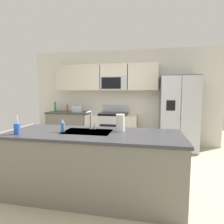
{
  "coord_description": "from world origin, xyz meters",
  "views": [
    {
      "loc": [
        0.73,
        -3.13,
        1.46
      ],
      "look_at": [
        -0.01,
        0.6,
        1.05
      ],
      "focal_mm": 30.12,
      "sensor_mm": 36.0,
      "label": 1
    }
  ],
  "objects_px": {
    "range_oven": "(112,129)",
    "toaster": "(77,109)",
    "refrigerator": "(178,113)",
    "paper_towel_roll": "(120,123)",
    "soap_dispenser": "(63,127)",
    "bottle_green": "(55,107)",
    "pepper_mill": "(67,108)",
    "sink_faucet": "(90,118)",
    "drink_cup_blue": "(17,129)"
  },
  "relations": [
    {
      "from": "range_oven",
      "to": "toaster",
      "type": "bearing_deg",
      "value": -176.89
    },
    {
      "from": "refrigerator",
      "to": "paper_towel_roll",
      "type": "xyz_separation_m",
      "value": [
        -1.12,
        -2.23,
        0.09
      ]
    },
    {
      "from": "paper_towel_roll",
      "to": "refrigerator",
      "type": "bearing_deg",
      "value": 63.42
    },
    {
      "from": "paper_towel_roll",
      "to": "soap_dispenser",
      "type": "bearing_deg",
      "value": -164.95
    },
    {
      "from": "bottle_green",
      "to": "paper_towel_roll",
      "type": "distance_m",
      "value": 3.22
    },
    {
      "from": "toaster",
      "to": "paper_towel_roll",
      "type": "xyz_separation_m",
      "value": [
        1.54,
        -2.25,
        0.03
      ]
    },
    {
      "from": "pepper_mill",
      "to": "sink_faucet",
      "type": "bearing_deg",
      "value": -58.33
    },
    {
      "from": "range_oven",
      "to": "paper_towel_roll",
      "type": "height_order",
      "value": "paper_towel_roll"
    },
    {
      "from": "refrigerator",
      "to": "toaster",
      "type": "xyz_separation_m",
      "value": [
        -2.66,
        0.02,
        0.07
      ]
    },
    {
      "from": "toaster",
      "to": "paper_towel_roll",
      "type": "height_order",
      "value": "paper_towel_roll"
    },
    {
      "from": "range_oven",
      "to": "pepper_mill",
      "type": "distance_m",
      "value": 1.4
    },
    {
      "from": "bottle_green",
      "to": "paper_towel_roll",
      "type": "bearing_deg",
      "value": -45.88
    },
    {
      "from": "sink_faucet",
      "to": "toaster",
      "type": "bearing_deg",
      "value": 116.02
    },
    {
      "from": "range_oven",
      "to": "bottle_green",
      "type": "height_order",
      "value": "bottle_green"
    },
    {
      "from": "soap_dispenser",
      "to": "paper_towel_roll",
      "type": "bearing_deg",
      "value": 15.05
    },
    {
      "from": "pepper_mill",
      "to": "soap_dispenser",
      "type": "distance_m",
      "value": 2.73
    },
    {
      "from": "pepper_mill",
      "to": "bottle_green",
      "type": "bearing_deg",
      "value": 177.92
    },
    {
      "from": "toaster",
      "to": "refrigerator",
      "type": "bearing_deg",
      "value": -0.42
    },
    {
      "from": "range_oven",
      "to": "soap_dispenser",
      "type": "relative_size",
      "value": 8.0
    },
    {
      "from": "bottle_green",
      "to": "pepper_mill",
      "type": "bearing_deg",
      "value": -2.08
    },
    {
      "from": "toaster",
      "to": "pepper_mill",
      "type": "height_order",
      "value": "pepper_mill"
    },
    {
      "from": "bottle_green",
      "to": "soap_dispenser",
      "type": "height_order",
      "value": "bottle_green"
    },
    {
      "from": "refrigerator",
      "to": "paper_towel_roll",
      "type": "distance_m",
      "value": 2.5
    },
    {
      "from": "refrigerator",
      "to": "pepper_mill",
      "type": "height_order",
      "value": "refrigerator"
    },
    {
      "from": "paper_towel_roll",
      "to": "bottle_green",
      "type": "bearing_deg",
      "value": 134.12
    },
    {
      "from": "refrigerator",
      "to": "paper_towel_roll",
      "type": "relative_size",
      "value": 7.71
    },
    {
      "from": "soap_dispenser",
      "to": "paper_towel_roll",
      "type": "height_order",
      "value": "paper_towel_roll"
    },
    {
      "from": "sink_faucet",
      "to": "soap_dispenser",
      "type": "relative_size",
      "value": 1.66
    },
    {
      "from": "drink_cup_blue",
      "to": "paper_towel_roll",
      "type": "height_order",
      "value": "drink_cup_blue"
    },
    {
      "from": "drink_cup_blue",
      "to": "toaster",
      "type": "bearing_deg",
      "value": 94.82
    },
    {
      "from": "bottle_green",
      "to": "drink_cup_blue",
      "type": "distance_m",
      "value": 2.94
    },
    {
      "from": "refrigerator",
      "to": "drink_cup_blue",
      "type": "distance_m",
      "value": 3.63
    },
    {
      "from": "range_oven",
      "to": "soap_dispenser",
      "type": "distance_m",
      "value": 2.58
    },
    {
      "from": "refrigerator",
      "to": "sink_faucet",
      "type": "relative_size",
      "value": 6.56
    },
    {
      "from": "bottle_green",
      "to": "soap_dispenser",
      "type": "relative_size",
      "value": 1.63
    },
    {
      "from": "refrigerator",
      "to": "soap_dispenser",
      "type": "bearing_deg",
      "value": -127.92
    },
    {
      "from": "toaster",
      "to": "range_oven",
      "type": "bearing_deg",
      "value": 3.11
    },
    {
      "from": "range_oven",
      "to": "refrigerator",
      "type": "xyz_separation_m",
      "value": [
        1.69,
        -0.07,
        0.48
      ]
    },
    {
      "from": "drink_cup_blue",
      "to": "soap_dispenser",
      "type": "height_order",
      "value": "drink_cup_blue"
    },
    {
      "from": "toaster",
      "to": "drink_cup_blue",
      "type": "distance_m",
      "value": 2.73
    },
    {
      "from": "refrigerator",
      "to": "bottle_green",
      "type": "relative_size",
      "value": 6.66
    },
    {
      "from": "sink_faucet",
      "to": "drink_cup_blue",
      "type": "relative_size",
      "value": 1.08
    },
    {
      "from": "refrigerator",
      "to": "sink_faucet",
      "type": "xyz_separation_m",
      "value": [
        -1.57,
        -2.22,
        0.14
      ]
    },
    {
      "from": "toaster",
      "to": "bottle_green",
      "type": "height_order",
      "value": "bottle_green"
    },
    {
      "from": "refrigerator",
      "to": "drink_cup_blue",
      "type": "xyz_separation_m",
      "value": [
        -2.43,
        -2.7,
        0.05
      ]
    },
    {
      "from": "paper_towel_roll",
      "to": "sink_faucet",
      "type": "bearing_deg",
      "value": 178.71
    },
    {
      "from": "toaster",
      "to": "drink_cup_blue",
      "type": "height_order",
      "value": "drink_cup_blue"
    },
    {
      "from": "sink_faucet",
      "to": "drink_cup_blue",
      "type": "xyz_separation_m",
      "value": [
        -0.86,
        -0.48,
        -0.1
      ]
    },
    {
      "from": "paper_towel_roll",
      "to": "pepper_mill",
      "type": "bearing_deg",
      "value": 129.0
    },
    {
      "from": "drink_cup_blue",
      "to": "refrigerator",
      "type": "bearing_deg",
      "value": 48.02
    }
  ]
}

